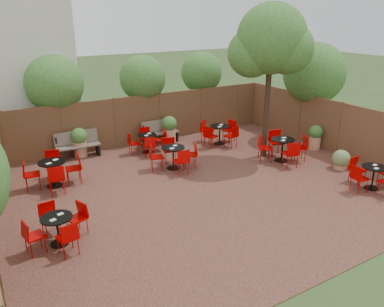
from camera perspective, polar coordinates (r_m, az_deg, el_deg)
ground at (r=11.99m, az=1.94°, el=-5.05°), size 80.00×80.00×0.00m
courtyard_paving at (r=11.99m, az=1.94°, el=-5.01°), size 12.00×10.00×0.02m
fence_back at (r=15.83m, az=-7.88°, el=4.95°), size 12.00×0.08×2.00m
fence_right at (r=15.54m, az=20.98°, el=3.50°), size 0.08×10.00×2.00m
overhang_foliage at (r=12.27m, az=-9.24°, el=8.44°), size 15.78×10.48×2.53m
courtyard_tree at (r=13.91m, az=11.67°, el=15.65°), size 2.63×2.53×5.48m
park_bench_left at (r=14.83m, az=-16.65°, el=1.32°), size 1.61×0.55×0.98m
park_bench_right at (r=15.93m, az=-4.81°, el=3.30°), size 1.51×0.50×0.93m
bistro_tables at (r=12.95m, az=0.12°, el=-0.81°), size 10.47×8.04×0.96m
planters at (r=14.63m, az=-9.68°, el=1.99°), size 11.88×4.52×1.14m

